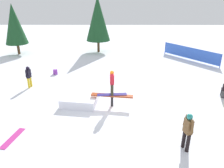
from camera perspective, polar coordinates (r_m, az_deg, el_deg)
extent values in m
plane|color=white|center=(11.52, 0.00, -5.71)|extent=(60.00, 60.00, 0.00)
cylinder|color=black|center=(11.39, 0.00, -4.46)|extent=(0.14, 0.14, 0.57)
cube|color=#A53F1E|center=(11.24, 0.00, -3.00)|extent=(2.18, 0.57, 0.08)
cube|color=white|center=(11.75, -8.35, -4.09)|extent=(1.99, 1.73, 0.46)
cube|color=navy|center=(11.22, 0.00, -2.75)|extent=(1.54, 0.41, 0.03)
cylinder|color=#2F2E1F|center=(10.98, 0.05, -1.60)|extent=(0.13, 0.13, 0.58)
cylinder|color=#2F2E1F|center=(11.20, -0.05, -1.07)|extent=(0.13, 0.13, 0.58)
cube|color=red|center=(10.88, 0.00, 1.26)|extent=(0.22, 0.34, 0.50)
cylinder|color=red|center=(10.65, 0.09, 1.42)|extent=(0.10, 0.26, 0.46)
cylinder|color=red|center=(11.02, -0.08, 2.19)|extent=(0.10, 0.26, 0.46)
sphere|color=orange|center=(10.75, 0.00, 3.00)|extent=(0.20, 0.20, 0.20)
cylinder|color=black|center=(8.99, 18.26, -13.44)|extent=(0.14, 0.14, 0.74)
cylinder|color=black|center=(8.81, 19.21, -14.39)|extent=(0.14, 0.14, 0.74)
cube|color=brown|center=(8.53, 19.29, -10.35)|extent=(0.29, 0.39, 0.57)
cylinder|color=brown|center=(8.61, 18.63, -8.90)|extent=(0.13, 0.21, 0.51)
cylinder|color=brown|center=(8.32, 20.22, -10.36)|extent=(0.13, 0.21, 0.51)
sphere|color=teal|center=(8.33, 19.65, -8.06)|extent=(0.22, 0.22, 0.22)
cylinder|color=gold|center=(14.42, -20.94, 0.22)|extent=(0.13, 0.13, 0.65)
cylinder|color=gold|center=(14.60, -20.44, 0.59)|extent=(0.13, 0.13, 0.65)
cube|color=black|center=(14.31, -21.01, 2.55)|extent=(0.25, 0.35, 0.51)
cylinder|color=black|center=(14.12, -21.50, 2.71)|extent=(0.12, 0.20, 0.46)
cylinder|color=black|center=(14.43, -20.67, 3.25)|extent=(0.12, 0.20, 0.46)
sphere|color=black|center=(14.20, -21.21, 3.90)|extent=(0.20, 0.20, 0.20)
cube|color=#CA318E|center=(10.05, -24.48, -12.74)|extent=(0.55, 1.43, 0.02)
cube|color=#3F3F44|center=(14.06, 27.31, -1.93)|extent=(0.38, 0.16, 0.44)
cube|color=purple|center=(16.32, -14.59, 3.06)|extent=(0.35, 0.29, 0.34)
cylinder|color=blue|center=(19.02, 26.57, 5.37)|extent=(0.06, 0.06, 1.10)
cylinder|color=blue|center=(21.85, 13.75, 9.18)|extent=(0.06, 0.06, 1.10)
cube|color=blue|center=(20.29, 19.76, 7.60)|extent=(3.38, 4.35, 0.99)
cylinder|color=#4C331E|center=(21.87, -3.55, 9.87)|extent=(0.24, 0.24, 1.15)
cone|color=#194723|center=(21.43, -3.72, 16.68)|extent=(2.30, 2.30, 4.08)
cylinder|color=#4C331E|center=(22.81, -23.24, 8.43)|extent=(0.24, 0.24, 1.01)
cone|color=#194723|center=(22.41, -24.18, 14.11)|extent=(2.03, 2.03, 3.60)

